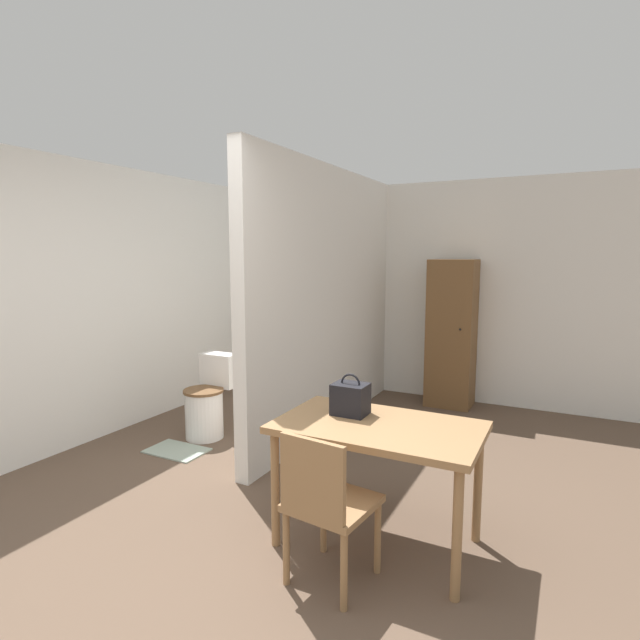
% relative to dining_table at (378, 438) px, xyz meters
% --- Properties ---
extents(ground_plane, '(16.00, 16.00, 0.00)m').
position_rel_dining_table_xyz_m(ground_plane, '(-0.67, -1.02, -0.64)').
color(ground_plane, brown).
extents(wall_back, '(5.43, 0.12, 2.50)m').
position_rel_dining_table_xyz_m(wall_back, '(-0.67, 3.23, 0.61)').
color(wall_back, white).
rests_on(wall_back, ground_plane).
extents(wall_left, '(0.12, 5.19, 2.50)m').
position_rel_dining_table_xyz_m(wall_left, '(-2.95, 1.07, 0.61)').
color(wall_left, white).
rests_on(wall_left, ground_plane).
extents(partition_wall, '(0.12, 2.91, 2.50)m').
position_rel_dining_table_xyz_m(partition_wall, '(-1.15, 1.71, 0.61)').
color(partition_wall, white).
rests_on(partition_wall, ground_plane).
extents(dining_table, '(1.15, 0.70, 0.73)m').
position_rel_dining_table_xyz_m(dining_table, '(0.00, 0.00, 0.00)').
color(dining_table, '#997047').
rests_on(dining_table, ground_plane).
extents(wooden_chair, '(0.45, 0.45, 0.82)m').
position_rel_dining_table_xyz_m(wooden_chair, '(-0.10, -0.47, -0.19)').
color(wooden_chair, '#997047').
rests_on(wooden_chair, ground_plane).
extents(toilet, '(0.37, 0.52, 0.75)m').
position_rel_dining_table_xyz_m(toilet, '(-2.02, 0.94, -0.32)').
color(toilet, white).
rests_on(toilet, ground_plane).
extents(handbag, '(0.21, 0.17, 0.25)m').
position_rel_dining_table_xyz_m(handbag, '(-0.21, 0.09, 0.18)').
color(handbag, black).
rests_on(handbag, dining_table).
extents(wooden_cabinet, '(0.49, 0.44, 1.63)m').
position_rel_dining_table_xyz_m(wooden_cabinet, '(-0.23, 2.93, 0.17)').
color(wooden_cabinet, brown).
rests_on(wooden_cabinet, ground_plane).
extents(bath_mat, '(0.51, 0.33, 0.01)m').
position_rel_dining_table_xyz_m(bath_mat, '(-2.02, 0.51, -0.64)').
color(bath_mat, '#99A899').
rests_on(bath_mat, ground_plane).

